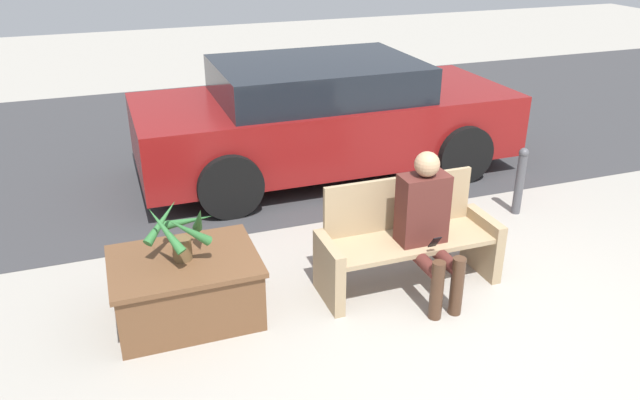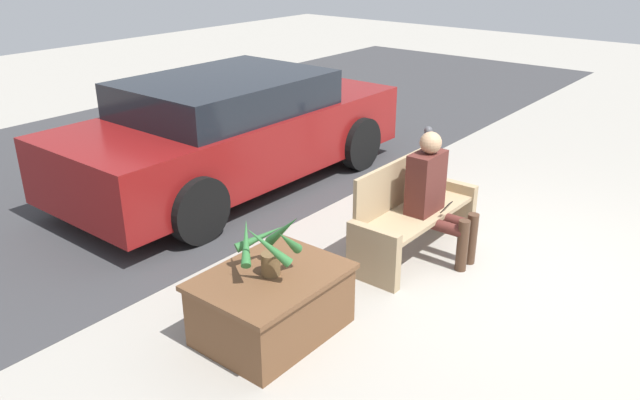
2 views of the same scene
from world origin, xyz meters
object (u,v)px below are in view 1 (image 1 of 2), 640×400
at_px(bench, 407,240).
at_px(planter_box, 186,286).
at_px(parked_car, 324,116).
at_px(potted_plant, 181,230).
at_px(bollard_post, 520,180).
at_px(person_seated, 428,222).

bearing_deg(bench, planter_box, 176.55).
xyz_separation_m(bench, parked_car, (0.23, 2.65, 0.29)).
relative_size(bench, parked_car, 0.34).
xyz_separation_m(potted_plant, bollard_post, (3.55, 0.69, -0.37)).
height_order(bench, potted_plant, potted_plant).
relative_size(planter_box, bollard_post, 1.53).
bearing_deg(potted_plant, planter_box, -116.88).
xyz_separation_m(person_seated, potted_plant, (-1.90, 0.32, 0.10)).
distance_m(potted_plant, parked_car, 3.26).
bearing_deg(bench, bollard_post, 25.24).
bearing_deg(planter_box, bollard_post, 11.19).
height_order(planter_box, parked_car, parked_car).
distance_m(bench, potted_plant, 1.86).
bearing_deg(bollard_post, bench, -154.76).
xyz_separation_m(bench, bollard_post, (1.73, 0.81, -0.02)).
xyz_separation_m(bench, potted_plant, (-1.83, 0.12, 0.35)).
relative_size(bench, potted_plant, 2.70).
xyz_separation_m(person_seated, planter_box, (-1.90, 0.31, -0.38)).
distance_m(potted_plant, bollard_post, 3.64).
height_order(potted_plant, parked_car, parked_car).
xyz_separation_m(bench, planter_box, (-1.83, 0.11, -0.13)).
bearing_deg(bench, person_seated, -69.89).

